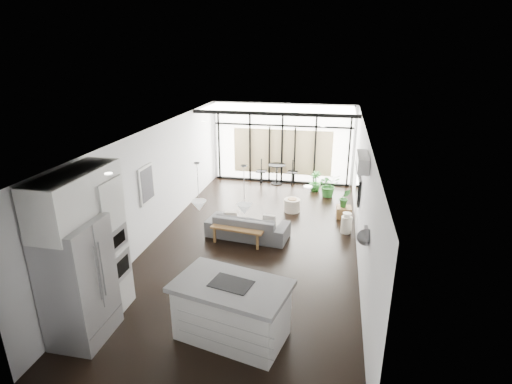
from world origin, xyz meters
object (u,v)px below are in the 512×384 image
at_px(pouf, 292,205).
at_px(fridge, 78,282).
at_px(tv, 358,187).
at_px(island, 232,310).
at_px(console_bench, 238,236).
at_px(sofa, 248,222).
at_px(milk_can, 346,223).

bearing_deg(pouf, fridge, -114.42).
bearing_deg(tv, island, -115.83).
bearing_deg(console_bench, tv, 28.92).
distance_m(fridge, console_bench, 4.20).
distance_m(sofa, milk_can, 2.59).
xyz_separation_m(island, sofa, (-0.57, 3.72, -0.10)).
xyz_separation_m(island, tv, (2.12, 4.38, 0.79)).
distance_m(island, tv, 4.93).
relative_size(console_bench, pouf, 2.79).
xyz_separation_m(console_bench, pouf, (1.08, 2.33, -0.02)).
xyz_separation_m(milk_can, tv, (0.21, -0.09, 1.02)).
distance_m(pouf, tv, 2.43).
relative_size(fridge, tv, 1.89).
bearing_deg(console_bench, milk_can, 32.11).
bearing_deg(pouf, island, -93.58).
bearing_deg(pouf, console_bench, -114.85).
xyz_separation_m(fridge, tv, (4.53, 4.85, 0.26)).
height_order(island, milk_can, island).
distance_m(console_bench, milk_can, 2.89).
bearing_deg(island, milk_can, 79.74).
bearing_deg(sofa, tv, -159.43).
bearing_deg(fridge, tv, 46.94).
relative_size(fridge, sofa, 1.00).
relative_size(fridge, milk_can, 3.73).
bearing_deg(milk_can, pouf, 143.57).
bearing_deg(island, tv, 77.04).
bearing_deg(fridge, console_bench, 65.84).
xyz_separation_m(pouf, tv, (1.77, -1.24, 1.11)).
relative_size(sofa, console_bench, 1.57).
height_order(fridge, sofa, fridge).
xyz_separation_m(pouf, milk_can, (1.56, -1.15, 0.09)).
bearing_deg(milk_can, fridge, -131.17).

